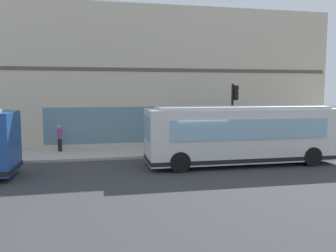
{
  "coord_description": "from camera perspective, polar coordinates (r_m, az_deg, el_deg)",
  "views": [
    {
      "loc": [
        -16.74,
        4.98,
        3.91
      ],
      "look_at": [
        3.06,
        0.82,
        1.81
      ],
      "focal_mm": 37.03,
      "sensor_mm": 36.0,
      "label": 1
    }
  ],
  "objects": [
    {
      "name": "traffic_light_near_corner",
      "position": [
        21.65,
        10.84,
        3.51
      ],
      "size": [
        0.32,
        0.49,
        4.14
      ],
      "color": "black",
      "rests_on": "sidewalk_curb"
    },
    {
      "name": "pedestrian_near_hydrant",
      "position": [
        22.55,
        12.94,
        -1.51
      ],
      "size": [
        0.32,
        0.32,
        1.58
      ],
      "color": "#99994C",
      "rests_on": "sidewalk_curb"
    },
    {
      "name": "building_corner",
      "position": [
        26.56,
        -1.06,
        7.77
      ],
      "size": [
        6.2,
        23.61,
        9.55
      ],
      "color": "beige",
      "rests_on": "ground"
    },
    {
      "name": "newspaper_vending_box",
      "position": [
        22.53,
        -0.49,
        -2.5
      ],
      "size": [
        0.44,
        0.42,
        0.9
      ],
      "color": "#197233",
      "rests_on": "sidewalk_curb"
    },
    {
      "name": "fire_hydrant",
      "position": [
        21.0,
        -2.46,
        -3.38
      ],
      "size": [
        0.35,
        0.35,
        0.74
      ],
      "color": "yellow",
      "rests_on": "sidewalk_curb"
    },
    {
      "name": "city_bus_nearside",
      "position": [
        18.58,
        11.98,
        -1.48
      ],
      "size": [
        2.66,
        10.06,
        3.07
      ],
      "color": "silver",
      "rests_on": "ground"
    },
    {
      "name": "ground",
      "position": [
        17.9,
        4.62,
        -6.7
      ],
      "size": [
        120.0,
        120.0,
        0.0
      ],
      "primitive_type": "plane",
      "color": "#38383A"
    },
    {
      "name": "pedestrian_by_light_pole",
      "position": [
        22.3,
        -17.41,
        -1.64
      ],
      "size": [
        0.32,
        0.32,
        1.62
      ],
      "color": "black",
      "rests_on": "sidewalk_curb"
    },
    {
      "name": "sidewalk_curb",
      "position": [
        22.09,
        1.35,
        -4.06
      ],
      "size": [
        3.67,
        40.0,
        0.15
      ],
      "primitive_type": "cube",
      "color": "#B2ADA3",
      "rests_on": "ground"
    }
  ]
}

